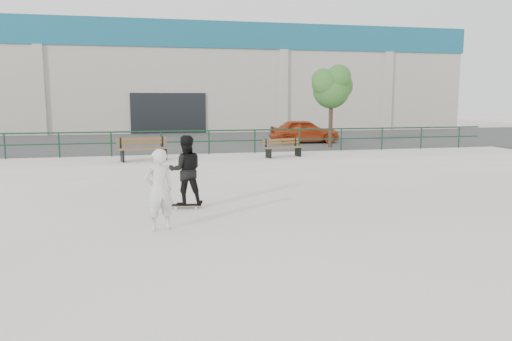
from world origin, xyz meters
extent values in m
plane|color=#BAB3AA|center=(0.00, 0.00, 0.00)|extent=(120.00, 120.00, 0.00)
cube|color=silver|center=(0.00, 9.50, 0.25)|extent=(30.00, 3.00, 0.50)
cube|color=#3C3C3C|center=(0.00, 18.00, 0.25)|extent=(60.00, 14.00, 0.50)
cylinder|color=#143921|center=(0.00, 10.80, 1.50)|extent=(28.00, 0.06, 0.06)
cylinder|color=#143921|center=(0.00, 10.80, 1.05)|extent=(28.00, 0.05, 0.05)
cylinder|color=#143921|center=(-7.00, 10.80, 1.00)|extent=(0.06, 0.06, 1.00)
cylinder|color=#143921|center=(-5.00, 10.80, 1.00)|extent=(0.06, 0.06, 1.00)
cylinder|color=#143921|center=(-3.00, 10.80, 1.00)|extent=(0.06, 0.06, 1.00)
cylinder|color=#143921|center=(-1.00, 10.80, 1.00)|extent=(0.06, 0.06, 1.00)
cylinder|color=#143921|center=(1.00, 10.80, 1.00)|extent=(0.06, 0.06, 1.00)
cylinder|color=#143921|center=(3.00, 10.80, 1.00)|extent=(0.06, 0.06, 1.00)
cylinder|color=#143921|center=(5.00, 10.80, 1.00)|extent=(0.06, 0.06, 1.00)
cylinder|color=#143921|center=(7.00, 10.80, 1.00)|extent=(0.06, 0.06, 1.00)
cylinder|color=#143921|center=(9.00, 10.80, 1.00)|extent=(0.06, 0.06, 1.00)
cylinder|color=#143921|center=(11.00, 10.80, 1.00)|extent=(0.06, 0.06, 1.00)
cylinder|color=#143921|center=(13.00, 10.80, 1.00)|extent=(0.06, 0.06, 1.00)
cube|color=#B1AF9F|center=(0.00, 32.00, 4.00)|extent=(44.00, 16.00, 8.00)
cube|color=#19617D|center=(0.00, 32.00, 7.10)|extent=(44.20, 16.20, 1.80)
cube|color=black|center=(0.00, 23.95, 1.60)|extent=(5.00, 0.15, 3.20)
cube|color=#B1AF9F|center=(-8.00, 23.90, 3.10)|extent=(0.60, 0.25, 6.20)
cube|color=#B1AF9F|center=(8.00, 23.90, 3.10)|extent=(0.60, 0.25, 6.20)
cube|color=#B1AF9F|center=(16.00, 23.90, 3.10)|extent=(0.60, 0.25, 6.20)
cube|color=brown|center=(-1.68, 8.93, 0.96)|extent=(1.91, 0.53, 0.04)
cube|color=brown|center=(-1.72, 9.12, 0.96)|extent=(1.91, 0.53, 0.04)
cube|color=brown|center=(-1.76, 9.31, 0.96)|extent=(1.91, 0.53, 0.04)
cube|color=brown|center=(-1.78, 9.39, 1.16)|extent=(1.90, 0.44, 0.11)
cube|color=brown|center=(-1.78, 9.39, 1.31)|extent=(1.90, 0.44, 0.11)
cube|color=black|center=(-2.51, 8.95, 0.73)|extent=(0.17, 0.54, 0.45)
cube|color=black|center=(-2.56, 9.22, 1.16)|extent=(0.07, 0.07, 0.45)
cube|color=black|center=(-0.93, 9.28, 0.73)|extent=(0.17, 0.54, 0.45)
cube|color=black|center=(-0.99, 9.56, 1.16)|extent=(0.07, 0.07, 0.45)
cube|color=brown|center=(3.83, 8.90, 0.89)|extent=(1.61, 0.44, 0.04)
cube|color=brown|center=(3.79, 9.06, 0.89)|extent=(1.61, 0.44, 0.04)
cube|color=brown|center=(3.76, 9.22, 0.89)|extent=(1.61, 0.44, 0.04)
cube|color=brown|center=(3.75, 9.29, 1.06)|extent=(1.60, 0.37, 0.09)
cube|color=brown|center=(3.75, 9.29, 1.19)|extent=(1.60, 0.37, 0.09)
cube|color=black|center=(3.13, 8.92, 0.69)|extent=(0.15, 0.45, 0.38)
cube|color=black|center=(3.08, 9.15, 1.06)|extent=(0.06, 0.06, 0.38)
cube|color=black|center=(4.46, 9.20, 0.69)|extent=(0.15, 0.45, 0.38)
cube|color=black|center=(4.41, 9.43, 1.06)|extent=(0.06, 0.06, 0.38)
cylinder|color=#4D3226|center=(7.16, 12.57, 1.68)|extent=(0.20, 0.20, 2.36)
sphere|color=#325D22|center=(7.16, 12.57, 3.25)|extent=(1.77, 1.77, 1.77)
sphere|color=#325D22|center=(7.65, 12.86, 3.45)|extent=(1.38, 1.38, 1.38)
sphere|color=#325D22|center=(6.76, 12.37, 3.55)|extent=(1.28, 1.28, 1.28)
sphere|color=#325D22|center=(7.35, 12.17, 3.84)|extent=(1.18, 1.18, 1.18)
sphere|color=#325D22|center=(6.86, 12.96, 3.74)|extent=(1.08, 1.08, 1.08)
imported|color=#A63514|center=(6.67, 15.11, 1.12)|extent=(3.77, 1.75, 1.25)
cube|color=black|center=(-0.67, 2.72, 0.09)|extent=(0.80, 0.34, 0.02)
cube|color=brown|center=(-0.67, 2.72, 0.07)|extent=(0.80, 0.34, 0.01)
cube|color=gray|center=(-0.92, 2.77, 0.04)|extent=(0.09, 0.17, 0.03)
cube|color=gray|center=(-0.41, 2.67, 0.04)|extent=(0.09, 0.17, 0.03)
cylinder|color=beige|center=(-0.94, 2.67, 0.03)|extent=(0.06, 0.03, 0.06)
cylinder|color=beige|center=(-0.91, 2.86, 0.03)|extent=(0.06, 0.03, 0.06)
cylinder|color=beige|center=(-0.43, 2.58, 0.03)|extent=(0.06, 0.03, 0.06)
cylinder|color=beige|center=(-0.39, 2.77, 0.03)|extent=(0.06, 0.03, 0.06)
imported|color=black|center=(-0.67, 2.72, 1.01)|extent=(0.89, 0.70, 1.83)
imported|color=silver|center=(-1.42, 0.62, 0.90)|extent=(0.75, 0.60, 1.79)
camera|label=1|loc=(-1.72, -10.24, 2.88)|focal=35.00mm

